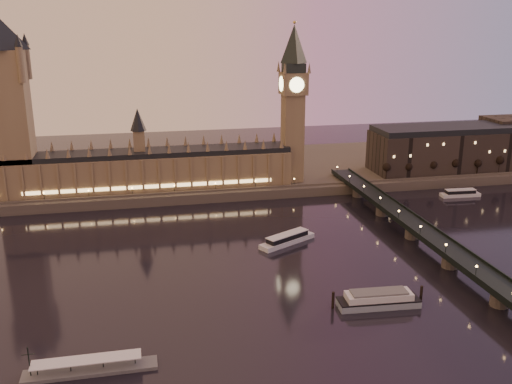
% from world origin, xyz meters
% --- Properties ---
extents(ground, '(700.00, 700.00, 0.00)m').
position_xyz_m(ground, '(0.00, 0.00, 0.00)').
color(ground, black).
rests_on(ground, ground).
extents(far_embankment, '(560.00, 130.00, 6.00)m').
position_xyz_m(far_embankment, '(30.00, 165.00, 3.00)').
color(far_embankment, '#423D35').
rests_on(far_embankment, ground).
extents(palace_of_westminster, '(180.00, 26.62, 52.00)m').
position_xyz_m(palace_of_westminster, '(-40.12, 120.99, 21.71)').
color(palace_of_westminster, brown).
rests_on(palace_of_westminster, ground).
extents(victoria_tower, '(31.68, 31.68, 118.00)m').
position_xyz_m(victoria_tower, '(-120.00, 121.00, 65.79)').
color(victoria_tower, brown).
rests_on(victoria_tower, ground).
extents(big_ben, '(17.68, 17.68, 104.00)m').
position_xyz_m(big_ben, '(53.99, 120.99, 63.95)').
color(big_ben, brown).
rests_on(big_ben, ground).
extents(westminster_bridge, '(13.20, 260.00, 15.30)m').
position_xyz_m(westminster_bridge, '(91.61, 0.00, 5.52)').
color(westminster_bridge, black).
rests_on(westminster_bridge, ground).
extents(city_block, '(155.00, 45.00, 34.00)m').
position_xyz_m(city_block, '(194.94, 130.93, 22.24)').
color(city_block, black).
rests_on(city_block, ground).
extents(bare_tree_0, '(5.55, 5.55, 11.28)m').
position_xyz_m(bare_tree_0, '(117.04, 109.00, 14.40)').
color(bare_tree_0, black).
rests_on(bare_tree_0, ground).
extents(bare_tree_1, '(5.55, 5.55, 11.28)m').
position_xyz_m(bare_tree_1, '(134.12, 109.00, 14.40)').
color(bare_tree_1, black).
rests_on(bare_tree_1, ground).
extents(bare_tree_2, '(5.55, 5.55, 11.28)m').
position_xyz_m(bare_tree_2, '(151.21, 109.00, 14.40)').
color(bare_tree_2, black).
rests_on(bare_tree_2, ground).
extents(bare_tree_3, '(5.55, 5.55, 11.28)m').
position_xyz_m(bare_tree_3, '(168.29, 109.00, 14.40)').
color(bare_tree_3, black).
rests_on(bare_tree_3, ground).
extents(bare_tree_4, '(5.55, 5.55, 11.28)m').
position_xyz_m(bare_tree_4, '(185.37, 109.00, 14.40)').
color(bare_tree_4, black).
rests_on(bare_tree_4, ground).
extents(bare_tree_5, '(5.55, 5.55, 11.28)m').
position_xyz_m(bare_tree_5, '(202.45, 109.00, 14.40)').
color(bare_tree_5, black).
rests_on(bare_tree_5, ground).
extents(cruise_boat_a, '(32.45, 22.24, 5.29)m').
position_xyz_m(cruise_boat_a, '(25.62, 25.44, 2.33)').
color(cruise_boat_a, silver).
rests_on(cruise_boat_a, ground).
extents(cruise_boat_b, '(26.22, 7.84, 4.78)m').
position_xyz_m(cruise_boat_b, '(157.13, 81.23, 2.11)').
color(cruise_boat_b, silver).
rests_on(cruise_boat_b, ground).
extents(moored_barge, '(38.04, 11.32, 6.99)m').
position_xyz_m(moored_barge, '(44.17, -47.23, 2.95)').
color(moored_barge, '#8294A6').
rests_on(moored_barge, ground).
extents(pontoon_pier, '(43.06, 7.18, 11.48)m').
position_xyz_m(pontoon_pier, '(-66.38, -69.88, 1.24)').
color(pontoon_pier, '#595B5E').
rests_on(pontoon_pier, ground).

